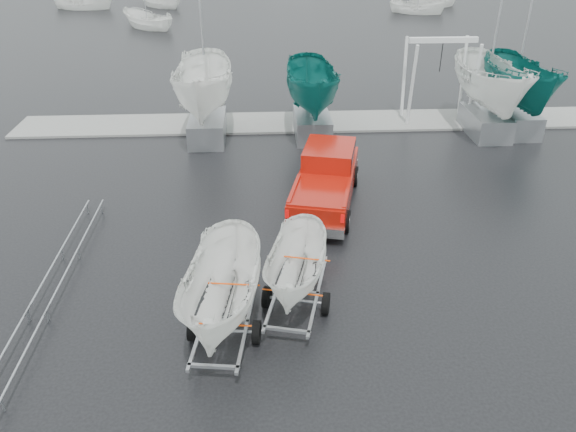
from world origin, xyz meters
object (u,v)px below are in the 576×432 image
at_px(trailer_hitched, 298,229).
at_px(trailer_parked, 220,240).
at_px(boat_hoist, 440,68).
at_px(pickup_truck, 326,176).

bearing_deg(trailer_hitched, trailer_parked, -135.57).
height_order(trailer_hitched, boat_hoist, trailer_hitched).
xyz_separation_m(pickup_truck, boat_hoist, (6.45, 8.51, 1.69)).
distance_m(pickup_truck, boat_hoist, 10.81).
bearing_deg(trailer_parked, pickup_truck, 72.74).
xyz_separation_m(pickup_truck, trailer_parked, (-3.35, -7.28, 1.83)).
relative_size(trailer_parked, boat_hoist, 1.26).
xyz_separation_m(trailer_hitched, trailer_parked, (-1.87, -1.12, 0.42)).
bearing_deg(trailer_parked, trailer_hitched, 38.40).
distance_m(trailer_hitched, trailer_parked, 2.22).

